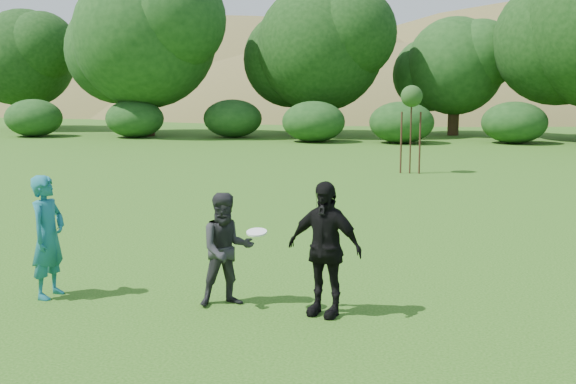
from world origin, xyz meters
name	(u,v)px	position (x,y,z in m)	size (l,w,h in m)	color
ground	(241,304)	(0.00, 0.00, 0.00)	(120.00, 120.00, 0.00)	#19470C
player_teal	(48,237)	(-2.74, -0.24, 0.87)	(0.64, 0.42, 1.74)	#196370
player_grey	(226,249)	(-0.18, -0.06, 0.78)	(0.76, 0.59, 1.56)	#252628
player_black	(324,249)	(1.18, -0.18, 0.89)	(1.04, 0.43, 1.78)	black
frisbee	(257,232)	(0.29, -0.23, 1.07)	(0.27, 0.27, 0.07)	white
sapling	(412,99)	(1.54, 14.44, 2.42)	(0.70, 0.70, 2.85)	#351F14
hillside	(413,219)	(-0.56, 68.45, -11.97)	(150.00, 72.00, 52.00)	olive
tree_row	(461,42)	(3.23, 28.68, 4.87)	(53.92, 10.38, 9.62)	#3A2616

